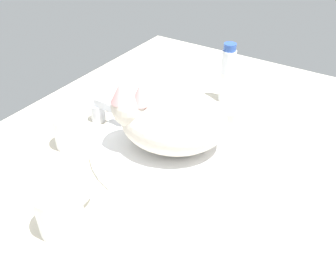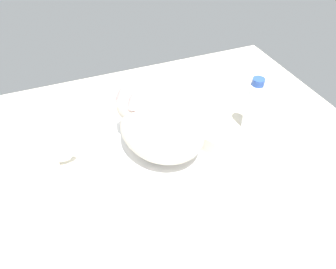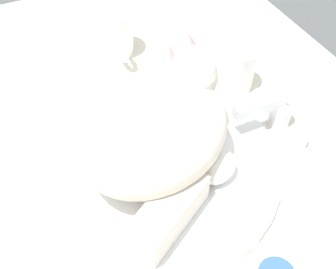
{
  "view_description": "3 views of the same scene",
  "coord_description": "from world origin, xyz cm",
  "px_view_note": "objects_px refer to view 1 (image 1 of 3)",
  "views": [
    {
      "loc": [
        -55.21,
        -33.93,
        49.84
      ],
      "look_at": [
        -2.6,
        -0.17,
        5.47
      ],
      "focal_mm": 39.89,
      "sensor_mm": 36.0,
      "label": 1
    },
    {
      "loc": [
        -17.55,
        -49.15,
        54.92
      ],
      "look_at": [
        1.17,
        -1.22,
        6.26
      ],
      "focal_mm": 31.34,
      "sensor_mm": 36.0,
      "label": 2
    },
    {
      "loc": [
        34.99,
        -13.95,
        47.68
      ],
      "look_at": [
        -0.36,
        2.39,
        5.35
      ],
      "focal_mm": 44.59,
      "sensor_mm": 36.0,
      "label": 3
    }
  ],
  "objects_px": {
    "faucet": "(102,112)",
    "coffee_mug": "(61,209)",
    "toothpaste_bottle": "(226,74)",
    "cat": "(169,118)",
    "rinse_cup": "(70,131)"
  },
  "relations": [
    {
      "from": "faucet",
      "to": "coffee_mug",
      "type": "height_order",
      "value": "coffee_mug"
    },
    {
      "from": "faucet",
      "to": "rinse_cup",
      "type": "distance_m",
      "value": 0.11
    },
    {
      "from": "coffee_mug",
      "to": "rinse_cup",
      "type": "distance_m",
      "value": 0.23
    },
    {
      "from": "cat",
      "to": "coffee_mug",
      "type": "relative_size",
      "value": 2.37
    },
    {
      "from": "cat",
      "to": "rinse_cup",
      "type": "xyz_separation_m",
      "value": [
        -0.11,
        0.19,
        -0.04
      ]
    },
    {
      "from": "rinse_cup",
      "to": "toothpaste_bottle",
      "type": "xyz_separation_m",
      "value": [
        0.37,
        -0.2,
        0.04
      ]
    },
    {
      "from": "toothpaste_bottle",
      "to": "faucet",
      "type": "bearing_deg",
      "value": 141.95
    },
    {
      "from": "rinse_cup",
      "to": "toothpaste_bottle",
      "type": "distance_m",
      "value": 0.42
    },
    {
      "from": "toothpaste_bottle",
      "to": "cat",
      "type": "bearing_deg",
      "value": 178.22
    },
    {
      "from": "coffee_mug",
      "to": "toothpaste_bottle",
      "type": "xyz_separation_m",
      "value": [
        0.54,
        -0.04,
        0.03
      ]
    },
    {
      "from": "coffee_mug",
      "to": "rinse_cup",
      "type": "bearing_deg",
      "value": 41.6
    },
    {
      "from": "faucet",
      "to": "rinse_cup",
      "type": "height_order",
      "value": "rinse_cup"
    },
    {
      "from": "cat",
      "to": "coffee_mug",
      "type": "bearing_deg",
      "value": 173.65
    },
    {
      "from": "cat",
      "to": "toothpaste_bottle",
      "type": "relative_size",
      "value": 1.79
    },
    {
      "from": "faucet",
      "to": "coffee_mug",
      "type": "xyz_separation_m",
      "value": [
        -0.29,
        -0.16,
        0.01
      ]
    }
  ]
}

